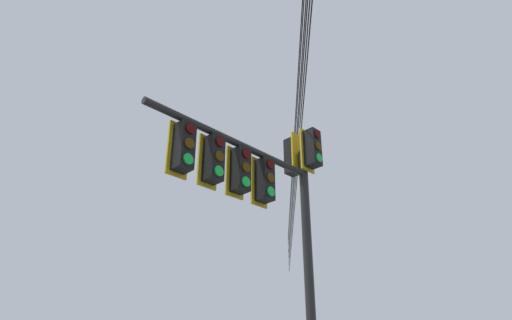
{
  "coord_description": "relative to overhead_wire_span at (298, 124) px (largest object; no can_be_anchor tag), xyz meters",
  "views": [
    {
      "loc": [
        8.17,
        1.69,
        2.1
      ],
      "look_at": [
        0.66,
        -1.45,
        6.12
      ],
      "focal_mm": 31.24,
      "sensor_mm": 36.0,
      "label": 1
    }
  ],
  "objects": [
    {
      "name": "signal_mast_assembly",
      "position": [
        2.14,
        -0.05,
        -2.93
      ],
      "size": [
        4.24,
        2.14,
        7.37
      ],
      "color": "black",
      "rests_on": "ground"
    },
    {
      "name": "overhead_wire_span",
      "position": [
        0.0,
        0.0,
        0.0
      ],
      "size": [
        23.75,
        8.71,
        2.45
      ],
      "color": "black"
    }
  ]
}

